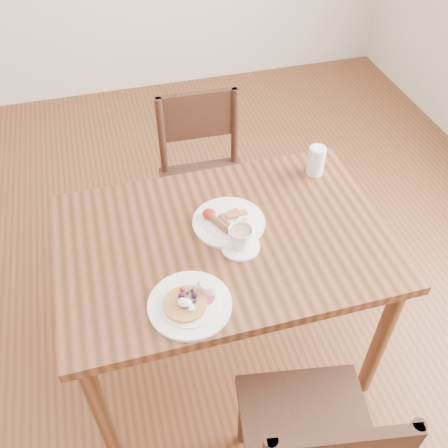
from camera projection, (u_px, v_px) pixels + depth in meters
name	position (u px, v px, depth m)	size (l,w,h in m)	color
ground	(224.00, 348.00, 2.33)	(5.00, 5.00, 0.00)	#5D2E1A
dining_table	(224.00, 256.00, 1.87)	(1.20, 0.80, 0.75)	brown
chair_near	(313.00, 444.00, 1.53)	(0.48, 0.48, 0.88)	#3D1E16
chair_far	(205.00, 177.00, 2.45)	(0.43, 0.43, 0.88)	#3D1E16
pancake_plate	(191.00, 302.00, 1.58)	(0.27, 0.27, 0.06)	white
breakfast_plate	(228.00, 221.00, 1.85)	(0.27, 0.27, 0.04)	white
teacup_saucer	(240.00, 239.00, 1.74)	(0.14, 0.14, 0.09)	white
water_glass	(316.00, 161.00, 2.02)	(0.07, 0.07, 0.12)	silver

